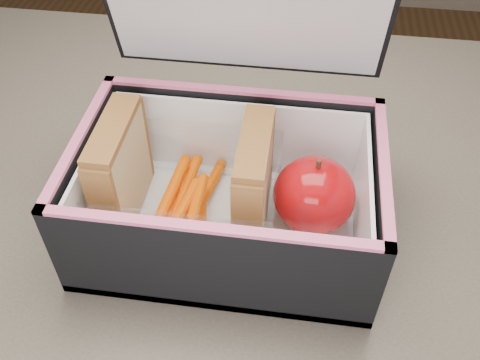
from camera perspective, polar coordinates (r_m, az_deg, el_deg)
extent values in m
cube|color=#665B4D|center=(0.58, -2.66, -4.57)|extent=(1.20, 0.80, 0.03)
cube|color=tan|center=(0.53, -13.41, 0.96)|extent=(0.01, 0.10, 0.10)
cube|color=#C75E6A|center=(0.53, -12.49, 0.56)|extent=(0.01, 0.09, 0.10)
cube|color=tan|center=(0.53, -11.71, 0.79)|extent=(0.01, 0.10, 0.10)
cube|color=brown|center=(0.50, -13.53, 5.33)|extent=(0.03, 0.10, 0.01)
cube|color=tan|center=(0.51, 0.53, -0.45)|extent=(0.01, 0.10, 0.10)
cube|color=#C75E6A|center=(0.51, 1.45, -0.86)|extent=(0.01, 0.09, 0.10)
cube|color=tan|center=(0.51, 2.39, -0.63)|extent=(0.01, 0.10, 0.10)
cube|color=brown|center=(0.47, 1.58, 4.05)|extent=(0.03, 0.10, 0.01)
cylinder|color=#D24000|center=(0.56, -3.54, -1.22)|extent=(0.03, 0.09, 0.01)
cylinder|color=#D24000|center=(0.55, -5.84, -0.83)|extent=(0.02, 0.09, 0.01)
cylinder|color=#D24000|center=(0.52, -4.88, -3.26)|extent=(0.01, 0.09, 0.01)
cylinder|color=#D24000|center=(0.53, -4.81, -4.57)|extent=(0.01, 0.09, 0.01)
cylinder|color=#D24000|center=(0.55, -6.22, -0.90)|extent=(0.02, 0.09, 0.01)
cylinder|color=#D24000|center=(0.53, -7.38, -1.35)|extent=(0.02, 0.09, 0.01)
cylinder|color=#D24000|center=(0.54, -4.18, -3.76)|extent=(0.03, 0.09, 0.01)
cylinder|color=#D24000|center=(0.52, -7.70, -4.37)|extent=(0.02, 0.09, 0.01)
cylinder|color=#D24000|center=(0.51, -6.43, -3.66)|extent=(0.03, 0.09, 0.01)
cube|color=white|center=(0.55, 7.46, -3.96)|extent=(0.08, 0.08, 0.01)
ellipsoid|color=maroon|center=(0.52, 7.93, -1.58)|extent=(0.09, 0.09, 0.07)
cylinder|color=#432618|center=(0.49, 8.39, 1.66)|extent=(0.01, 0.01, 0.01)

